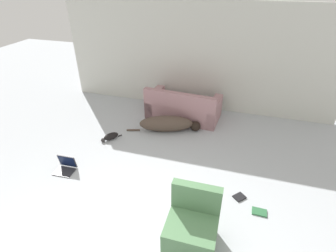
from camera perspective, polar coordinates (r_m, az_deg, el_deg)
The scene contains 8 objects.
wall_back at distance 6.71m, azimuth 6.14°, elevation 14.54°, with size 6.88×0.06×2.66m.
couch at distance 6.50m, azimuth 3.34°, elevation 4.01°, with size 1.81×1.02×0.80m.
dog at distance 5.97m, azimuth 0.03°, elevation 0.49°, with size 1.67×0.71×0.38m.
cat at distance 5.86m, azimuth -12.42°, elevation -2.26°, with size 0.35×0.42×0.15m.
laptop_open at distance 5.27m, azimuth -21.33°, elevation -8.03°, with size 0.36×0.32×0.27m.
book_green at distance 4.47m, azimuth 19.26°, elevation -17.24°, with size 0.22×0.15×0.02m.
book_black at distance 4.60m, azimuth 15.27°, elevation -14.68°, with size 0.23×0.23×0.02m.
side_chair at distance 3.71m, azimuth 5.23°, elevation -21.38°, with size 0.66×0.62×0.87m.
Camera 1 is at (1.16, -1.57, 3.23)m, focal length 28.00 mm.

